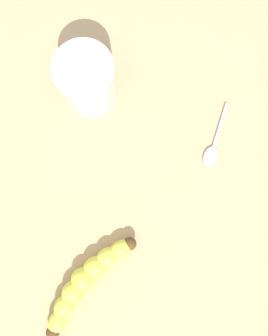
# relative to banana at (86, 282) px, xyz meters

# --- Properties ---
(wooden_tabletop) EXTENTS (1.20, 1.20, 0.03)m
(wooden_tabletop) POSITION_rel_banana_xyz_m (0.05, -0.10, -0.03)
(wooden_tabletop) COLOR tan
(wooden_tabletop) RESTS_ON ground
(banana) EXTENTS (0.07, 0.19, 0.04)m
(banana) POSITION_rel_banana_xyz_m (0.00, 0.00, 0.00)
(banana) COLOR #E5E44B
(banana) RESTS_ON wooden_tabletop
(smoothie_glass) EXTENTS (0.09, 0.09, 0.11)m
(smoothie_glass) POSITION_rel_banana_xyz_m (0.15, -0.27, 0.03)
(smoothie_glass) COLOR silver
(smoothie_glass) RESTS_ON wooden_tabletop
(teaspoon) EXTENTS (0.04, 0.11, 0.01)m
(teaspoon) POSITION_rel_banana_xyz_m (-0.08, -0.28, -0.01)
(teaspoon) COLOR silver
(teaspoon) RESTS_ON wooden_tabletop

